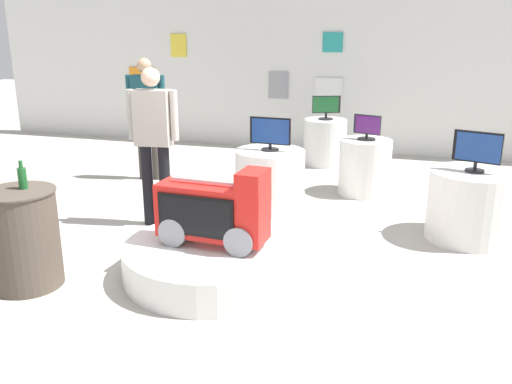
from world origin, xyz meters
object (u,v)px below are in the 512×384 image
(display_pedestal_center_rear, at_px, (270,180))
(display_pedestal_right_rear, at_px, (470,206))
(shopper_browsing_near_truck, at_px, (147,109))
(side_table_round, at_px, (23,238))
(tv_on_far_right, at_px, (326,107))
(tv_on_center_rear, at_px, (271,133))
(tv_on_right_rear, at_px, (477,150))
(bottle_on_side_table, at_px, (22,177))
(novelty_firetruck_tv, at_px, (214,214))
(tv_on_left_rear, at_px, (367,128))
(display_pedestal_far_right, at_px, (325,142))
(shopper_browsing_rear, at_px, (154,135))
(display_pedestal_left_rear, at_px, (365,167))
(main_display_pedestal, at_px, (213,260))

(display_pedestal_center_rear, bearing_deg, display_pedestal_right_rear, -9.34)
(shopper_browsing_near_truck, bearing_deg, side_table_round, -80.69)
(tv_on_far_right, bearing_deg, tv_on_center_rear, -96.30)
(display_pedestal_center_rear, distance_m, tv_on_right_rear, 2.35)
(tv_on_right_rear, bearing_deg, tv_on_center_rear, 170.67)
(bottle_on_side_table, distance_m, shopper_browsing_near_truck, 3.36)
(novelty_firetruck_tv, bearing_deg, display_pedestal_center_rear, 90.30)
(tv_on_center_rear, relative_size, side_table_round, 0.59)
(tv_on_center_rear, height_order, tv_on_far_right, tv_on_center_rear)
(tv_on_left_rear, bearing_deg, tv_on_right_rear, -47.81)
(display_pedestal_far_right, bearing_deg, novelty_firetruck_tv, -93.37)
(tv_on_left_rear, bearing_deg, bottle_on_side_table, -125.77)
(shopper_browsing_rear, bearing_deg, novelty_firetruck_tv, -44.48)
(tv_on_left_rear, bearing_deg, shopper_browsing_rear, -138.62)
(display_pedestal_right_rear, bearing_deg, display_pedestal_far_right, 125.48)
(tv_on_far_right, bearing_deg, display_pedestal_right_rear, -54.46)
(display_pedestal_far_right, height_order, tv_on_far_right, tv_on_far_right)
(display_pedestal_center_rear, relative_size, shopper_browsing_near_truck, 0.49)
(display_pedestal_left_rear, relative_size, tv_on_far_right, 1.69)
(main_display_pedestal, height_order, display_pedestal_right_rear, display_pedestal_right_rear)
(display_pedestal_center_rear, bearing_deg, main_display_pedestal, -90.19)
(tv_on_right_rear, height_order, side_table_round, tv_on_right_rear)
(display_pedestal_left_rear, height_order, display_pedestal_far_right, same)
(novelty_firetruck_tv, distance_m, display_pedestal_center_rear, 1.96)
(display_pedestal_right_rear, bearing_deg, tv_on_far_right, 125.54)
(display_pedestal_left_rear, height_order, tv_on_center_rear, tv_on_center_rear)
(shopper_browsing_near_truck, bearing_deg, display_pedestal_right_rear, -15.48)
(tv_on_center_rear, height_order, display_pedestal_far_right, tv_on_center_rear)
(novelty_firetruck_tv, xyz_separation_m, side_table_round, (-1.48, -0.62, -0.15))
(novelty_firetruck_tv, xyz_separation_m, tv_on_right_rear, (2.23, 1.57, 0.37))
(side_table_round, xyz_separation_m, shopper_browsing_near_truck, (-0.55, 3.38, 0.58))
(tv_on_left_rear, height_order, tv_on_center_rear, tv_on_center_rear)
(display_pedestal_left_rear, height_order, tv_on_far_right, tv_on_far_right)
(display_pedestal_right_rear, bearing_deg, novelty_firetruck_tv, -144.70)
(shopper_browsing_near_truck, bearing_deg, novelty_firetruck_tv, -53.57)
(bottle_on_side_table, bearing_deg, side_table_round, -103.58)
(display_pedestal_right_rear, distance_m, shopper_browsing_rear, 3.41)
(display_pedestal_center_rear, distance_m, display_pedestal_far_right, 2.41)
(display_pedestal_right_rear, bearing_deg, side_table_round, -149.36)
(tv_on_center_rear, bearing_deg, shopper_browsing_rear, -140.17)
(display_pedestal_right_rear, xyz_separation_m, shopper_browsing_rear, (-3.30, -0.52, 0.65))
(novelty_firetruck_tv, distance_m, display_pedestal_far_right, 4.36)
(display_pedestal_center_rear, xyz_separation_m, shopper_browsing_near_truck, (-2.03, 0.81, 0.65))
(tv_on_center_rear, height_order, tv_on_right_rear, tv_on_right_rear)
(tv_on_far_right, relative_size, shopper_browsing_rear, 0.25)
(tv_on_center_rear, bearing_deg, tv_on_left_rear, 42.90)
(tv_on_right_rear, bearing_deg, novelty_firetruck_tv, -144.78)
(side_table_round, relative_size, shopper_browsing_near_truck, 0.49)
(tv_on_right_rear, distance_m, side_table_round, 4.34)
(display_pedestal_right_rear, bearing_deg, tv_on_left_rear, 132.24)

